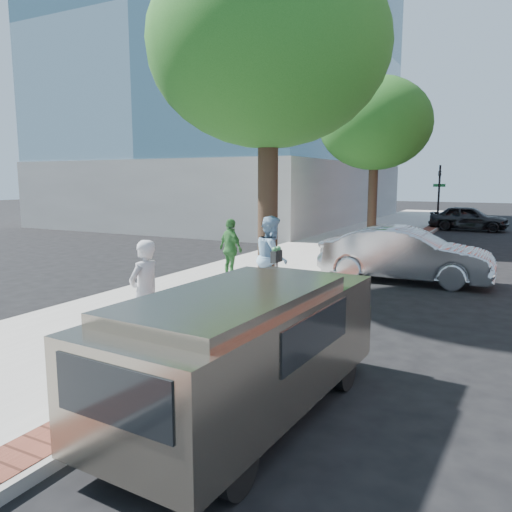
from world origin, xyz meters
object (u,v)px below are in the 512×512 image
Objects in this scene: person_gray at (145,293)px; van at (252,344)px; parking_meter at (276,267)px; person_green at (231,249)px; bg_car at (469,218)px; sedan_silver at (405,254)px; person_officer at (272,257)px.

van is (2.69, -1.14, -0.14)m from person_gray.
parking_meter is 4.10m from person_green.
van is (-0.40, -26.02, 0.19)m from bg_car.
van is at bearing 148.12° from person_green.
person_green reaches higher than sedan_silver.
parking_meter is at bearing 177.73° from bg_car.
person_officer reaches higher than van.
van is (1.43, -3.74, -0.29)m from parking_meter.
person_officer is 0.41× the size of sedan_silver.
parking_meter is 0.85× the size of person_green.
person_officer is (-0.82, 1.47, -0.07)m from parking_meter.
person_gray is 4.10m from person_officer.
bg_car is at bearing 175.55° from person_gray.
person_green is 19.88m from bg_car.
van is (4.25, -6.70, -0.10)m from person_green.
person_green is (-2.01, 1.49, -0.12)m from person_officer.
bg_car is at bearing 85.31° from parking_meter.
bg_car is at bearing -1.68° from sedan_silver.
person_officer is 2.50m from person_green.
person_gray is 8.73m from sedan_silver.
bg_car is (0.35, 16.60, -0.07)m from sedan_silver.
van reaches higher than sedan_silver.
bg_car is at bearing -77.84° from person_green.
person_green is 0.36× the size of sedan_silver.
person_green is 7.94m from van.
person_officer is 5.68m from van.
person_gray is at bearing 161.15° from sedan_silver.
van is at bearing 179.19° from sedan_silver.
person_green is at bearing 29.06° from person_officer.
person_officer is at bearing 150.86° from sedan_silver.
person_officer is at bearing 118.99° from parking_meter.
parking_meter is at bearing 159.36° from person_green.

